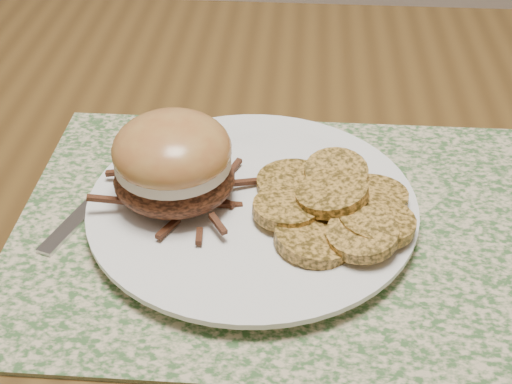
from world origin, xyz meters
TOP-DOWN VIEW (x-y plane):
  - dining_table at (0.00, 0.00)m, footprint 1.50×0.90m
  - placemat at (0.19, -0.03)m, footprint 0.45×0.33m
  - dinner_plate at (0.16, -0.01)m, footprint 0.26×0.26m
  - pork_sandwich at (0.10, -0.02)m, footprint 0.10×0.10m
  - roasted_potatoes at (0.22, -0.03)m, footprint 0.15×0.16m
  - fork at (0.03, 0.00)m, footprint 0.07×0.17m

SIDE VIEW (x-z plane):
  - dining_table at x=0.00m, z-range 0.30..1.05m
  - placemat at x=0.19m, z-range 0.75..0.75m
  - fork at x=0.03m, z-range 0.75..0.76m
  - dinner_plate at x=0.16m, z-range 0.75..0.77m
  - roasted_potatoes at x=0.22m, z-range 0.76..0.80m
  - pork_sandwich at x=0.10m, z-range 0.77..0.84m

